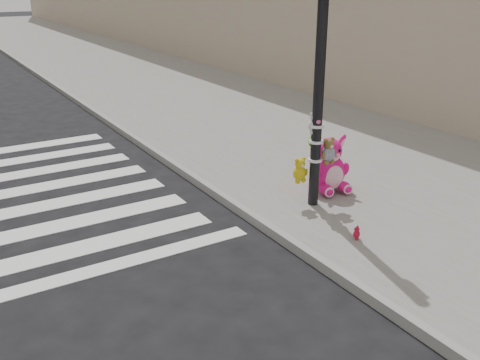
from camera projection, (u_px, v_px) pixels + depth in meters
ground at (231, 317)px, 6.00m from camera, size 120.00×120.00×0.00m
sidewalk_near at (206, 99)px, 16.38m from camera, size 7.00×80.00×0.14m
curb_edge at (95, 113)px, 14.70m from camera, size 0.12×80.00×0.15m
signal_pole at (318, 107)px, 8.11m from camera, size 0.71×0.49×4.00m
pink_bunny at (329, 168)px, 9.06m from camera, size 0.72×0.81×0.98m
red_teddy at (357, 233)px, 7.45m from camera, size 0.16×0.15×0.20m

